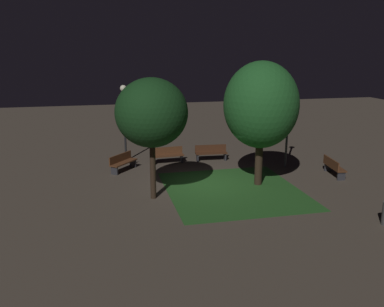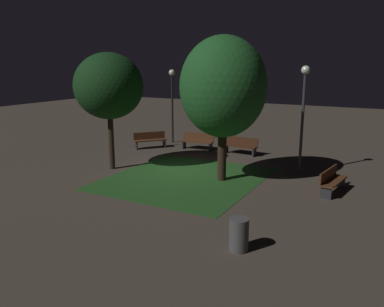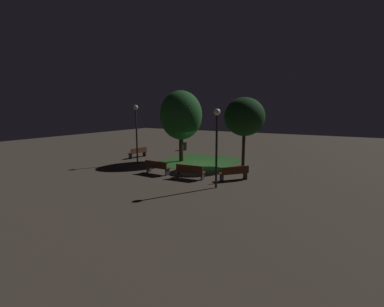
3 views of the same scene
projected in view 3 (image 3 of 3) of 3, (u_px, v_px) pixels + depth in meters
The scene contains 11 objects.
ground_plane at pixel (203, 165), 21.28m from camera, with size 60.00×60.00×0.00m, color #473D33.
grass_lawn at pixel (199, 162), 22.59m from camera, with size 5.90×6.57×0.01m, color #23511E.
bench_path_side at pixel (157, 167), 18.24m from camera, with size 1.83×0.60×0.88m.
bench_lawn_edge at pixel (190, 171), 17.01m from camera, with size 1.83×0.60×0.88m.
bench_corner at pixel (234, 173), 16.58m from camera, with size 1.53×1.68×0.88m.
bench_near_trees at pixel (138, 152), 24.38m from camera, with size 0.73×1.85×0.88m.
tree_lawn_side at pixel (181, 115), 22.20m from camera, with size 3.39×3.39×5.71m.
tree_left_canopy at pixel (244, 117), 20.39m from camera, with size 2.99×2.99×5.11m.
lamp_post_near_wall at pixel (217, 134), 14.67m from camera, with size 0.36×0.36×4.28m.
lamp_post_path_center at pixel (136, 124), 21.43m from camera, with size 0.36×0.36×4.55m.
trash_bin at pixel (185, 146), 28.78m from camera, with size 0.50×0.50×0.86m, color #4C4C4C.
Camera 3 is at (9.57, -18.56, 4.28)m, focal length 25.90 mm.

